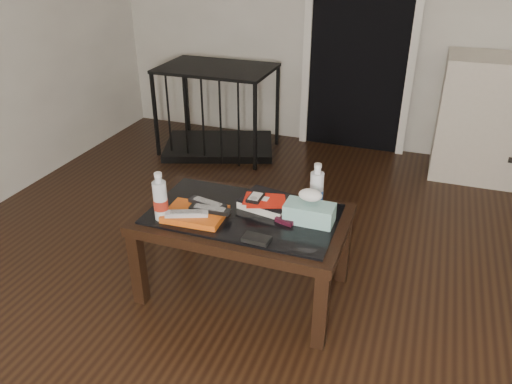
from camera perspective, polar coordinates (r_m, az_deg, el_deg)
ground at (r=2.35m, az=9.52°, el=-18.21°), size 5.00×5.00×0.00m
doorway at (r=4.20m, az=11.96°, el=18.24°), size 0.90×0.08×2.07m
coffee_table at (r=2.45m, az=-1.43°, el=-3.72°), size 1.00×0.60×0.46m
pet_crate at (r=4.25m, az=-4.33°, el=7.76°), size 1.05×0.86×0.71m
magazines at (r=2.40m, az=-6.94°, el=-2.51°), size 0.29×0.22×0.03m
remote_silver at (r=2.35m, az=-7.93°, el=-2.43°), size 0.20×0.12×0.02m
remote_black_front at (r=2.38m, az=-5.29°, el=-1.98°), size 0.20×0.06×0.02m
remote_black_back at (r=2.43m, az=-5.56°, el=-1.27°), size 0.21×0.09×0.02m
textbook at (r=2.46m, az=1.31°, el=-1.16°), size 0.28×0.24×0.05m
dvd_mailers at (r=2.44m, az=0.85°, el=-0.82°), size 0.21×0.17×0.01m
ipod at (r=2.43m, az=-0.07°, el=-0.63°), size 0.06×0.10×0.02m
flip_phone at (r=2.34m, az=3.37°, el=-3.27°), size 0.10×0.07×0.02m
wallet at (r=2.20m, az=0.04°, el=-5.38°), size 0.12×0.08×0.02m
water_bottle_left at (r=2.36m, az=-10.91°, el=-0.46°), size 0.07×0.07×0.24m
water_bottle_right at (r=2.42m, az=6.95°, el=0.63°), size 0.07×0.07×0.24m
tissue_box at (r=2.34m, az=6.12°, el=-2.40°), size 0.23×0.12×0.09m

